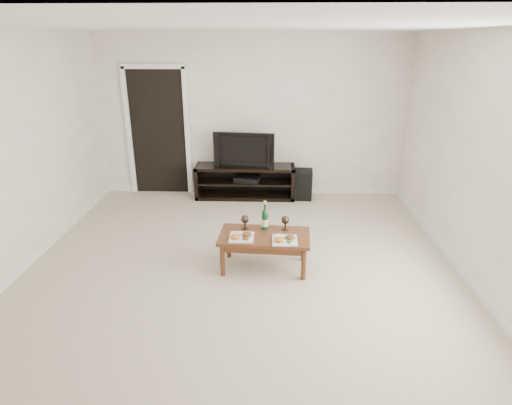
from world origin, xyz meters
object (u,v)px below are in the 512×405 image
(media_console, at_px, (245,182))
(coffee_table, at_px, (264,251))
(subwoofer, at_px, (302,184))
(television, at_px, (245,149))

(media_console, bearing_deg, coffee_table, -81.22)
(media_console, xyz_separation_m, subwoofer, (0.95, -0.01, -0.03))
(media_console, height_order, television, television)
(television, bearing_deg, subwoofer, 5.87)
(subwoofer, distance_m, coffee_table, 2.42)
(media_console, relative_size, coffee_table, 1.60)
(subwoofer, bearing_deg, television, -177.23)
(coffee_table, bearing_deg, media_console, 98.78)
(coffee_table, bearing_deg, television, 98.78)
(television, xyz_separation_m, subwoofer, (0.95, -0.01, -0.59))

